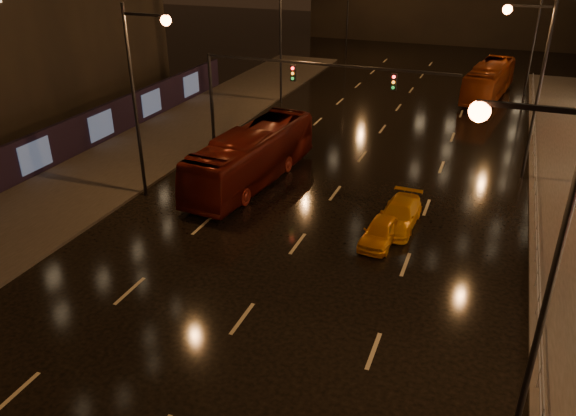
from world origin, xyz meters
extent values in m
plane|color=black|center=(0.00, 20.00, 0.00)|extent=(140.00, 140.00, 0.00)
cube|color=#38332D|center=(-13.50, 15.00, 0.07)|extent=(7.00, 70.00, 0.15)
cube|color=black|center=(-17.20, 12.00, 1.25)|extent=(0.30, 46.00, 2.50)
cylinder|color=black|center=(-9.60, 20.00, 3.10)|extent=(0.22, 0.22, 6.20)
cube|color=black|center=(-2.00, 20.00, 6.10)|extent=(15.20, 0.14, 0.14)
cube|color=black|center=(-4.00, 20.00, 5.45)|extent=(0.32, 0.18, 0.95)
cube|color=black|center=(2.00, 20.00, 5.45)|extent=(0.32, 0.18, 0.95)
sphere|color=#FF1E19|center=(-4.00, 19.88, 5.75)|extent=(0.18, 0.18, 0.18)
cylinder|color=black|center=(9.60, 2.00, 5.00)|extent=(0.18, 0.18, 10.00)
cube|color=black|center=(8.40, 2.00, 9.50)|extent=(2.40, 0.12, 0.12)
sphere|color=orange|center=(7.30, 2.00, 9.30)|extent=(0.50, 0.50, 0.50)
cylinder|color=#99999E|center=(10.20, 44.00, 0.65)|extent=(0.04, 0.04, 1.00)
cube|color=#99999E|center=(10.20, 18.00, 1.10)|extent=(0.05, 56.00, 0.05)
cube|color=#99999E|center=(10.20, 18.00, 0.70)|extent=(0.05, 56.00, 0.05)
imported|color=#52110B|center=(-4.93, 15.85, 1.56)|extent=(3.55, 11.35, 3.11)
imported|color=maroon|center=(6.54, 40.04, 1.46)|extent=(3.88, 10.74, 2.93)
imported|color=orange|center=(3.52, 11.50, 0.58)|extent=(1.66, 3.53, 1.17)
imported|color=orange|center=(4.00, 13.44, 0.61)|extent=(1.83, 4.23, 1.21)
camera|label=1|loc=(7.69, -11.20, 12.99)|focal=35.00mm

